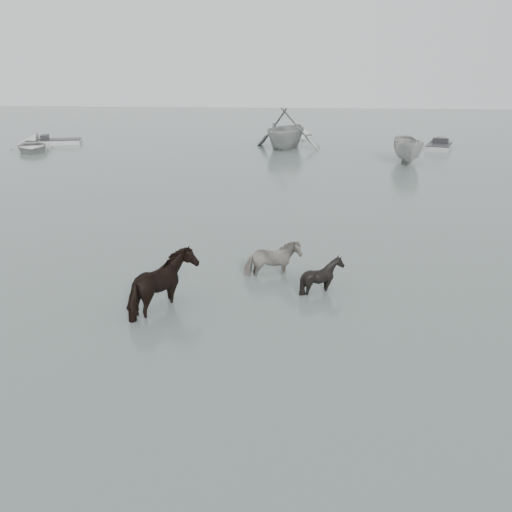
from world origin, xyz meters
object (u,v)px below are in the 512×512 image
pony_pinto (272,254)px  pony_black (322,270)px  rowboat_lead (31,145)px  pony_dark (164,278)px

pony_pinto → pony_black: pony_pinto is taller
pony_pinto → pony_black: (1.39, -0.95, -0.08)m
rowboat_lead → pony_black: bearing=-76.1°
pony_pinto → rowboat_lead: size_ratio=0.37×
pony_black → rowboat_lead: bearing=53.3°
pony_black → rowboat_lead: 30.57m
pony_dark → pony_black: bearing=-69.0°
pony_pinto → pony_dark: size_ratio=0.93×
pony_pinto → pony_dark: bearing=116.5°
pony_pinto → rowboat_lead: (-19.04, 21.79, -0.23)m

